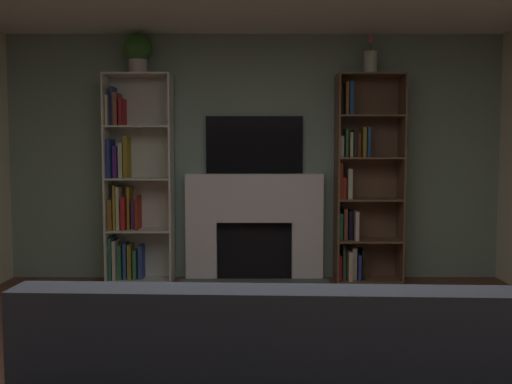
{
  "coord_description": "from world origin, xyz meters",
  "views": [
    {
      "loc": [
        0.02,
        -2.86,
        1.36
      ],
      "look_at": [
        0.0,
        1.26,
        1.06
      ],
      "focal_mm": 39.95,
      "sensor_mm": 36.0,
      "label": 1
    }
  ],
  "objects_px": {
    "bookshelf_right": "(363,184)",
    "potted_plant": "(141,52)",
    "bookshelf_left": "(135,189)",
    "tv": "(257,145)",
    "fireplace": "(257,225)",
    "vase_with_flowers": "(373,61)"
  },
  "relations": [
    {
      "from": "bookshelf_right",
      "to": "potted_plant",
      "type": "relative_size",
      "value": 5.27
    },
    {
      "from": "bookshelf_left",
      "to": "bookshelf_right",
      "type": "relative_size",
      "value": 1.0
    },
    {
      "from": "tv",
      "to": "potted_plant",
      "type": "xyz_separation_m",
      "value": [
        -1.18,
        -0.12,
        0.95
      ]
    },
    {
      "from": "fireplace",
      "to": "tv",
      "type": "distance_m",
      "value": 0.84
    },
    {
      "from": "fireplace",
      "to": "potted_plant",
      "type": "xyz_separation_m",
      "value": [
        -1.18,
        -0.05,
        1.78
      ]
    },
    {
      "from": "fireplace",
      "to": "vase_with_flowers",
      "type": "bearing_deg",
      "value": -2.28
    },
    {
      "from": "bookshelf_right",
      "to": "potted_plant",
      "type": "height_order",
      "value": "potted_plant"
    },
    {
      "from": "fireplace",
      "to": "bookshelf_right",
      "type": "height_order",
      "value": "bookshelf_right"
    },
    {
      "from": "fireplace",
      "to": "bookshelf_left",
      "type": "height_order",
      "value": "bookshelf_left"
    },
    {
      "from": "fireplace",
      "to": "potted_plant",
      "type": "height_order",
      "value": "potted_plant"
    },
    {
      "from": "tv",
      "to": "vase_with_flowers",
      "type": "relative_size",
      "value": 2.51
    },
    {
      "from": "tv",
      "to": "bookshelf_right",
      "type": "xyz_separation_m",
      "value": [
        1.1,
        -0.09,
        -0.41
      ]
    },
    {
      "from": "tv",
      "to": "potted_plant",
      "type": "height_order",
      "value": "potted_plant"
    },
    {
      "from": "bookshelf_right",
      "to": "fireplace",
      "type": "bearing_deg",
      "value": 179.14
    },
    {
      "from": "tv",
      "to": "bookshelf_left",
      "type": "relative_size",
      "value": 0.47
    },
    {
      "from": "potted_plant",
      "to": "vase_with_flowers",
      "type": "bearing_deg",
      "value": -0.01
    },
    {
      "from": "tv",
      "to": "vase_with_flowers",
      "type": "bearing_deg",
      "value": -5.81
    },
    {
      "from": "tv",
      "to": "vase_with_flowers",
      "type": "distance_m",
      "value": 1.46
    },
    {
      "from": "bookshelf_left",
      "to": "vase_with_flowers",
      "type": "bearing_deg",
      "value": -0.73
    },
    {
      "from": "tv",
      "to": "bookshelf_left",
      "type": "xyz_separation_m",
      "value": [
        -1.27,
        -0.09,
        -0.45
      ]
    },
    {
      "from": "bookshelf_left",
      "to": "potted_plant",
      "type": "bearing_deg",
      "value": -19.57
    },
    {
      "from": "bookshelf_left",
      "to": "vase_with_flowers",
      "type": "relative_size",
      "value": 5.29
    }
  ]
}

